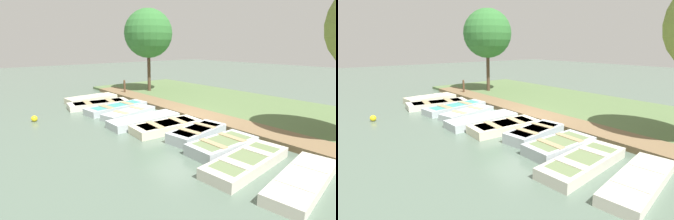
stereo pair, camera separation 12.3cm
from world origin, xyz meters
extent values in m
plane|color=#566B5B|center=(0.00, 0.00, 0.00)|extent=(80.00, 80.00, 0.00)
cube|color=#567042|center=(-5.00, 0.00, 0.09)|extent=(8.00, 24.00, 0.18)
cube|color=brown|center=(-1.56, 0.00, 0.12)|extent=(1.46, 20.73, 0.24)
cube|color=beige|center=(1.27, -7.00, 0.19)|extent=(3.21, 1.42, 0.39)
cube|color=teal|center=(1.27, -7.00, 0.37)|extent=(2.63, 1.12, 0.03)
cube|color=beige|center=(1.87, -6.97, 0.40)|extent=(0.38, 1.16, 0.03)
cube|color=beige|center=(0.67, -7.04, 0.40)|extent=(0.38, 1.16, 0.03)
cube|color=beige|center=(1.51, -5.37, 0.17)|extent=(3.67, 1.83, 0.34)
cube|color=#6B7F51|center=(1.51, -5.37, 0.33)|extent=(3.00, 1.45, 0.03)
cube|color=tan|center=(2.17, -5.48, 0.35)|extent=(0.54, 1.19, 0.03)
cube|color=tan|center=(0.85, -5.25, 0.35)|extent=(0.54, 1.19, 0.03)
cube|color=#B2BCC1|center=(1.13, -3.84, 0.17)|extent=(3.69, 1.52, 0.35)
cube|color=teal|center=(1.13, -3.84, 0.33)|extent=(3.02, 1.20, 0.03)
cube|color=tan|center=(1.80, -3.76, 0.36)|extent=(0.47, 1.06, 0.03)
cube|color=tan|center=(0.45, -3.92, 0.36)|extent=(0.47, 1.06, 0.03)
cube|color=#B2BCC1|center=(1.13, -2.46, 0.16)|extent=(3.18, 1.66, 0.31)
cube|color=beige|center=(1.13, -2.46, 0.30)|extent=(2.60, 1.33, 0.03)
cube|color=tan|center=(1.69, -2.32, 0.33)|extent=(0.50, 0.97, 0.03)
cube|color=tan|center=(0.57, -2.59, 0.33)|extent=(0.50, 0.97, 0.03)
cube|color=#B2BCC1|center=(1.30, -0.79, 0.18)|extent=(3.49, 1.17, 0.35)
cube|color=beige|center=(1.30, -0.79, 0.34)|extent=(2.86, 0.91, 0.03)
cube|color=beige|center=(1.96, -0.79, 0.36)|extent=(0.35, 1.06, 0.03)
cube|color=beige|center=(0.64, -0.80, 0.36)|extent=(0.35, 1.06, 0.03)
cube|color=beige|center=(1.10, 0.65, 0.18)|extent=(3.22, 1.43, 0.35)
cube|color=beige|center=(1.10, 0.65, 0.34)|extent=(2.64, 1.12, 0.03)
cube|color=tan|center=(1.69, 0.60, 0.37)|extent=(0.40, 1.12, 0.03)
cube|color=tan|center=(0.50, 0.69, 0.37)|extent=(0.40, 1.12, 0.03)
cube|color=#B2BCC1|center=(0.74, 2.17, 0.20)|extent=(2.78, 1.43, 0.41)
cube|color=teal|center=(0.74, 2.17, 0.39)|extent=(2.27, 1.13, 0.03)
cube|color=tan|center=(1.24, 2.24, 0.42)|extent=(0.40, 1.02, 0.03)
cube|color=tan|center=(0.24, 2.10, 0.42)|extent=(0.40, 1.02, 0.03)
cube|color=#B2BCC1|center=(1.01, 3.68, 0.20)|extent=(2.63, 1.23, 0.40)
cube|color=#6B7F51|center=(1.01, 3.68, 0.38)|extent=(2.16, 0.96, 0.03)
cube|color=tan|center=(1.50, 3.68, 0.41)|extent=(0.27, 1.11, 0.03)
cube|color=tan|center=(0.51, 3.69, 0.41)|extent=(0.27, 1.11, 0.03)
cube|color=beige|center=(1.43, 4.97, 0.17)|extent=(3.44, 1.40, 0.34)
cube|color=#6B7F51|center=(1.43, 4.97, 0.33)|extent=(2.81, 1.10, 0.03)
cube|color=beige|center=(2.07, 5.02, 0.36)|extent=(0.42, 1.07, 0.03)
cube|color=beige|center=(0.79, 4.92, 0.36)|extent=(0.42, 1.07, 0.03)
cube|color=beige|center=(1.19, 6.56, 0.16)|extent=(3.47, 1.50, 0.32)
cube|color=teal|center=(1.19, 6.56, 0.30)|extent=(2.84, 1.19, 0.03)
cube|color=beige|center=(1.83, 6.66, 0.33)|extent=(0.47, 0.98, 0.03)
cube|color=beige|center=(0.56, 6.47, 0.33)|extent=(0.47, 0.98, 0.03)
cylinder|color=brown|center=(-1.60, -7.68, 0.53)|extent=(0.15, 0.15, 1.06)
sphere|color=brown|center=(-1.60, -7.68, 1.09)|extent=(0.13, 0.13, 0.13)
sphere|color=yellow|center=(5.28, -4.49, 0.15)|extent=(0.30, 0.30, 0.30)
cylinder|color=#4C3828|center=(-3.60, -7.36, 1.74)|extent=(0.25, 0.25, 3.48)
sphere|color=#337033|center=(-3.60, -7.36, 4.46)|extent=(3.57, 3.57, 3.57)
camera|label=1|loc=(7.95, 9.19, 3.68)|focal=28.00mm
camera|label=2|loc=(7.86, 9.27, 3.68)|focal=28.00mm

